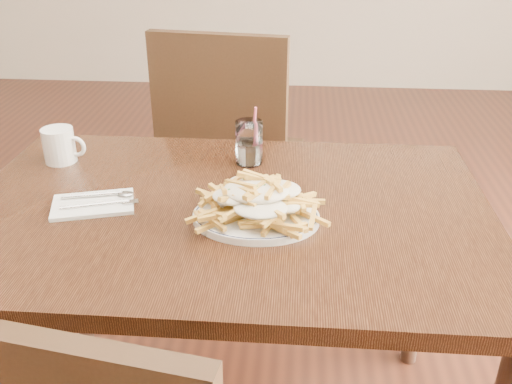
# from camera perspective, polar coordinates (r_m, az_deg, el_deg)

# --- Properties ---
(table) EXTENTS (1.20, 0.80, 0.75)m
(table) POSITION_cam_1_polar(r_m,az_deg,el_deg) (1.33, -2.93, -4.33)
(table) COLOR black
(table) RESTS_ON ground
(chair_far) EXTENTS (0.52, 0.52, 1.00)m
(chair_far) POSITION_cam_1_polar(r_m,az_deg,el_deg) (2.09, -2.74, 4.49)
(chair_far) COLOR black
(chair_far) RESTS_ON ground
(fries_plate) EXTENTS (0.31, 0.28, 0.02)m
(fries_plate) POSITION_cam_1_polar(r_m,az_deg,el_deg) (1.23, -0.00, -2.51)
(fries_plate) COLOR white
(fries_plate) RESTS_ON table
(loaded_fries) EXTENTS (0.28, 0.23, 0.08)m
(loaded_fries) POSITION_cam_1_polar(r_m,az_deg,el_deg) (1.20, -0.00, -0.41)
(loaded_fries) COLOR gold
(loaded_fries) RESTS_ON fries_plate
(napkin) EXTENTS (0.20, 0.16, 0.01)m
(napkin) POSITION_cam_1_polar(r_m,az_deg,el_deg) (1.34, -15.98, -1.19)
(napkin) COLOR silver
(napkin) RESTS_ON table
(cutlery) EXTENTS (0.19, 0.12, 0.01)m
(cutlery) POSITION_cam_1_polar(r_m,az_deg,el_deg) (1.34, -15.96, -0.80)
(cutlery) COLOR silver
(cutlery) RESTS_ON napkin
(water_glass) EXTENTS (0.07, 0.07, 0.16)m
(water_glass) POSITION_cam_1_polar(r_m,az_deg,el_deg) (1.49, -0.69, 4.72)
(water_glass) COLOR white
(water_glass) RESTS_ON table
(coffee_mug) EXTENTS (0.12, 0.08, 0.09)m
(coffee_mug) POSITION_cam_1_polar(r_m,az_deg,el_deg) (1.58, -19.01, 4.43)
(coffee_mug) COLOR white
(coffee_mug) RESTS_ON table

